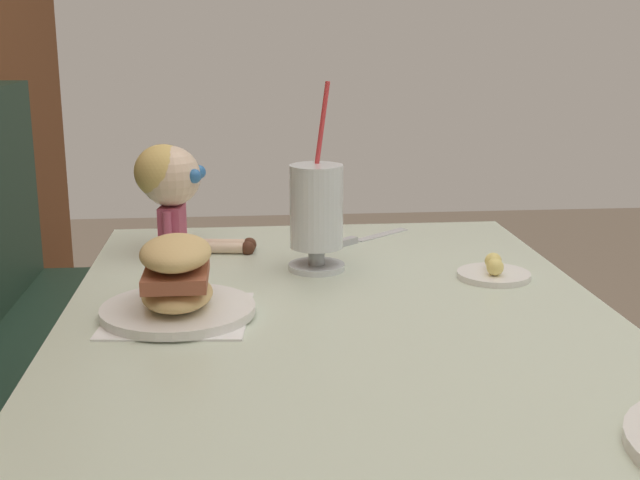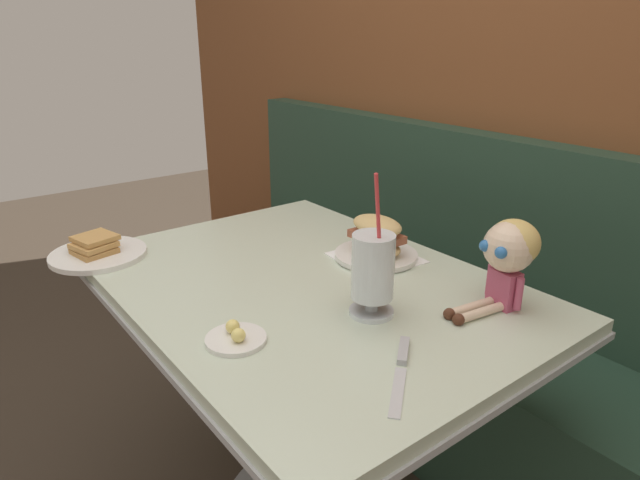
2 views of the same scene
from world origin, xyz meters
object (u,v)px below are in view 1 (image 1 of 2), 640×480
object	(u,v)px
butter_knife	(352,241)
seated_doll	(170,182)
sandwich_plate	(177,286)
butter_saucer	(494,272)
milkshake_glass	(316,211)

from	to	relation	value
butter_knife	seated_doll	world-z (taller)	seated_doll
sandwich_plate	butter_saucer	bearing A→B (deg)	-73.88
sandwich_plate	seated_doll	world-z (taller)	seated_doll
butter_saucer	seated_doll	distance (m)	0.60
milkshake_glass	butter_saucer	xyz separation A→B (m)	(-0.08, -0.29, -0.09)
sandwich_plate	butter_saucer	distance (m)	0.53
milkshake_glass	butter_knife	size ratio (longest dim) A/B	1.64
milkshake_glass	butter_knife	xyz separation A→B (m)	(0.17, -0.08, -0.10)
butter_saucer	milkshake_glass	bearing A→B (deg)	74.83
seated_doll	sandwich_plate	bearing A→B (deg)	-174.70
butter_saucer	butter_knife	distance (m)	0.32
milkshake_glass	seated_doll	size ratio (longest dim) A/B	1.40
butter_knife	seated_doll	size ratio (longest dim) A/B	0.85
milkshake_glass	butter_knife	world-z (taller)	milkshake_glass
sandwich_plate	seated_doll	distance (m)	0.38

